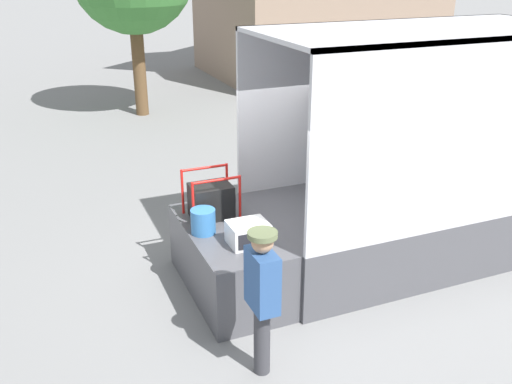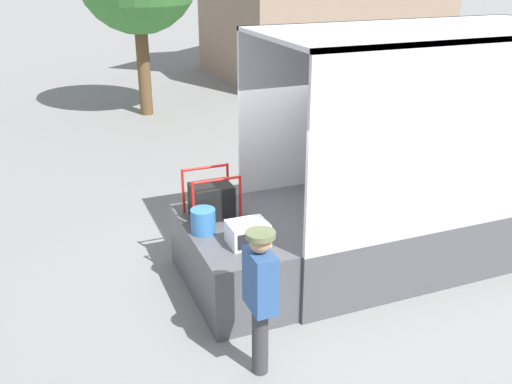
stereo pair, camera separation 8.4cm
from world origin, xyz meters
The scene contains 7 objects.
ground_plane centered at (0.00, 0.00, 0.00)m, with size 160.00×160.00×0.00m, color gray.
box_truck centered at (3.83, 0.00, 0.97)m, with size 6.69×2.25×3.38m.
tailgate_deck centered at (-0.55, 0.00, 0.47)m, with size 1.10×2.14×0.93m, color #4C4C51.
microwave centered at (-0.48, -0.49, 1.07)m, with size 0.49×0.41×0.29m.
portable_generator centered at (-0.62, 0.45, 1.17)m, with size 0.69×0.54×0.65m.
orange_bucket centered at (-0.90, 0.01, 1.09)m, with size 0.32×0.32×0.33m.
worker_person centered at (-0.81, -1.71, 1.06)m, with size 0.31×0.44×1.72m.
Camera 2 is at (-2.74, -6.41, 4.25)m, focal length 40.00 mm.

